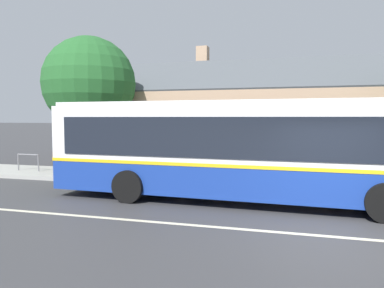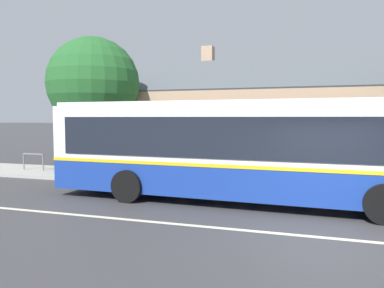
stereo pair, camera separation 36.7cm
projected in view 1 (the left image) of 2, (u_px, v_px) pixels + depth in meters
The scene contains 9 objects.
ground_plane at pixel (332, 237), 8.14m from camera, with size 300.00×300.00×0.00m, color #38383A.
sidewalk_far at pixel (319, 185), 13.88m from camera, with size 60.00×3.00×0.15m, color #9E9E99.
lane_divider_stripe at pixel (332, 237), 8.14m from camera, with size 60.00×0.16×0.01m, color beige.
community_building at pixel (330, 127), 20.76m from camera, with size 28.16×9.98×7.04m.
transit_bus at pixel (245, 148), 11.45m from camera, with size 12.25×3.05×3.08m.
bench_by_building at pixel (73, 164), 16.21m from camera, with size 1.72×0.51×0.94m.
bench_down_street at pixel (179, 168), 14.92m from camera, with size 1.67×0.51×0.94m.
street_tree_secondary at pixel (89, 84), 17.82m from camera, with size 4.41×4.41×6.43m.
bike_rack at pixel (28, 159), 17.16m from camera, with size 1.16×0.06×0.78m.
Camera 1 is at (-0.72, -8.51, 2.59)m, focal length 35.00 mm.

